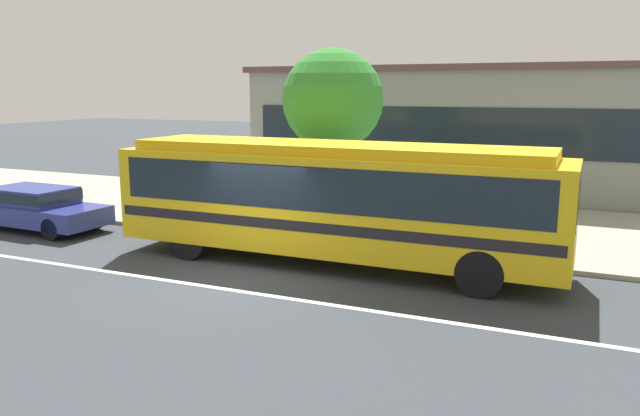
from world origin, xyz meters
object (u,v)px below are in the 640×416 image
at_px(street_tree_near_stop, 333,101).
at_px(pedestrian_waiting_near_sign, 282,198).
at_px(sedan_behind_bus, 36,206).
at_px(pedestrian_walking_along_curb, 322,196).
at_px(transit_bus, 334,195).

bearing_deg(street_tree_near_stop, pedestrian_waiting_near_sign, -128.45).
xyz_separation_m(pedestrian_waiting_near_sign, street_tree_near_stop, (1.03, 1.29, 2.74)).
distance_m(sedan_behind_bus, pedestrian_waiting_near_sign, 7.58).
height_order(sedan_behind_bus, pedestrian_walking_along_curb, pedestrian_walking_along_curb).
distance_m(sedan_behind_bus, street_tree_near_stop, 9.51).
bearing_deg(street_tree_near_stop, pedestrian_walking_along_curb, -122.68).
bearing_deg(pedestrian_waiting_near_sign, transit_bus, -40.10).
bearing_deg(sedan_behind_bus, pedestrian_walking_along_curb, 21.60).
height_order(transit_bus, pedestrian_waiting_near_sign, transit_bus).
xyz_separation_m(sedan_behind_bus, street_tree_near_stop, (8.26, 3.50, 3.15)).
bearing_deg(pedestrian_walking_along_curb, transit_bus, -61.67).
height_order(transit_bus, street_tree_near_stop, street_tree_near_stop).
bearing_deg(pedestrian_waiting_near_sign, sedan_behind_bus, -163.00).
distance_m(pedestrian_walking_along_curb, street_tree_near_stop, 2.82).
bearing_deg(street_tree_near_stop, transit_bus, -66.77).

